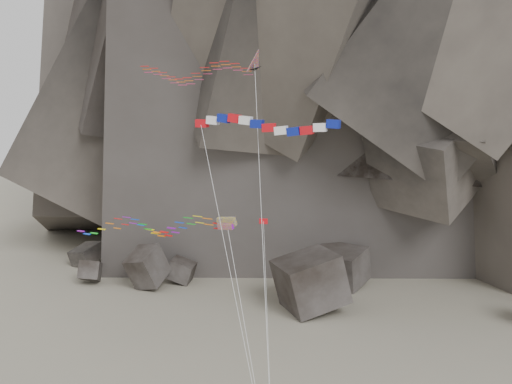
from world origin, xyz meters
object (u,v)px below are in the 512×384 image
(parafoil_kite, at_px, (143,225))
(pennant_kite, at_px, (264,259))
(banner_kite, at_px, (264,126))
(delta_kite, at_px, (191,71))

(parafoil_kite, relative_size, pennant_kite, 1.42)
(banner_kite, relative_size, parafoil_kite, 1.07)
(delta_kite, bearing_deg, parafoil_kite, -119.49)
(delta_kite, relative_size, banner_kite, 1.21)
(pennant_kite, bearing_deg, parafoil_kite, 170.27)
(delta_kite, distance_m, banner_kite, 8.31)
(delta_kite, xyz_separation_m, banner_kite, (6.85, -2.95, -3.68))
(delta_kite, xyz_separation_m, parafoil_kite, (-2.37, -3.29, -10.99))
(parafoil_kite, distance_m, pennant_kite, 9.53)
(delta_kite, bearing_deg, banner_kite, -17.11)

